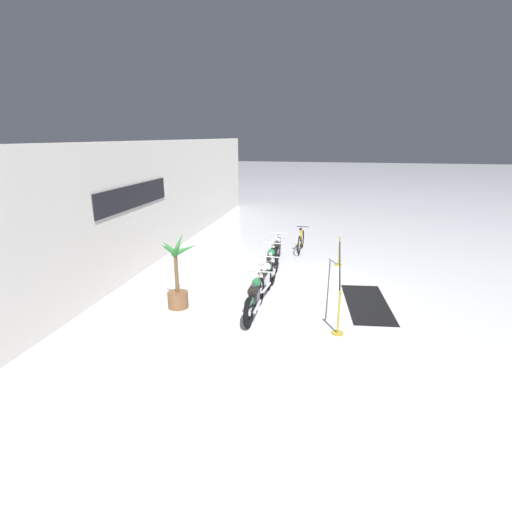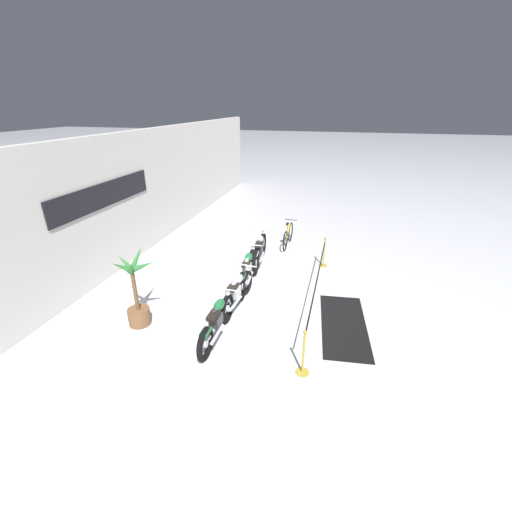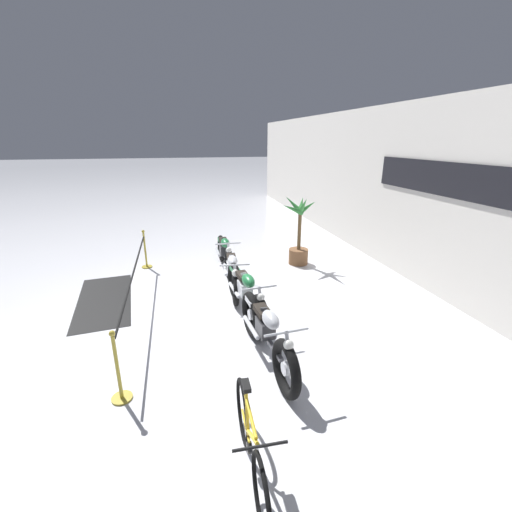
% 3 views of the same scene
% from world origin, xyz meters
% --- Properties ---
extents(ground_plane, '(120.00, 120.00, 0.00)m').
position_xyz_m(ground_plane, '(0.00, 0.00, 0.00)').
color(ground_plane, silver).
extents(back_wall, '(28.00, 0.29, 4.20)m').
position_xyz_m(back_wall, '(0.00, 5.12, 2.10)').
color(back_wall, silver).
rests_on(back_wall, ground).
extents(motorcycle_green_0, '(2.15, 0.62, 0.95)m').
position_xyz_m(motorcycle_green_0, '(-2.04, 0.64, 0.47)').
color(motorcycle_green_0, black).
rests_on(motorcycle_green_0, ground).
extents(motorcycle_silver_1, '(2.31, 0.62, 0.93)m').
position_xyz_m(motorcycle_silver_1, '(-0.69, 0.62, 0.46)').
color(motorcycle_silver_1, black).
rests_on(motorcycle_silver_1, ground).
extents(motorcycle_green_2, '(2.51, 0.62, 0.98)m').
position_xyz_m(motorcycle_green_2, '(0.61, 0.67, 0.48)').
color(motorcycle_green_2, black).
rests_on(motorcycle_green_2, ground).
extents(motorcycle_silver_3, '(2.40, 0.62, 0.99)m').
position_xyz_m(motorcycle_silver_3, '(2.11, 0.69, 0.49)').
color(motorcycle_silver_3, black).
rests_on(motorcycle_silver_3, ground).
extents(bicycle, '(1.77, 0.48, 0.98)m').
position_xyz_m(bicycle, '(3.98, 0.04, 0.40)').
color(bicycle, black).
rests_on(bicycle, ground).
extents(potted_palm_left_of_row, '(1.00, 1.00, 1.97)m').
position_xyz_m(potted_palm_left_of_row, '(-2.00, 2.70, 0.77)').
color(potted_palm_left_of_row, brown).
rests_on(potted_palm_left_of_row, ground).
extents(stanchion_far_left, '(5.19, 0.28, 1.05)m').
position_xyz_m(stanchion_far_left, '(-1.20, -1.43, 0.66)').
color(stanchion_far_left, gold).
rests_on(stanchion_far_left, ground).
extents(stanchion_mid_left, '(0.28, 0.28, 1.05)m').
position_xyz_m(stanchion_mid_left, '(2.48, -1.43, 0.36)').
color(stanchion_mid_left, gold).
rests_on(stanchion_mid_left, ground).
extents(floor_banner, '(2.82, 1.38, 0.01)m').
position_xyz_m(floor_banner, '(-0.77, -2.21, 0.00)').
color(floor_banner, black).
rests_on(floor_banner, ground).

